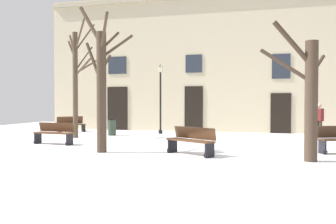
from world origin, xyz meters
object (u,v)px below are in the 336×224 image
tree_right_of_center (101,82)px  litter_bin (112,127)px  tree_left_of_center (309,94)px  person_strolling (319,119)px  bench_near_lamp (54,133)px  streetlamp (160,91)px  bench_far_corner (191,140)px  tree_near_facade (76,78)px  bench_back_to_back_left (71,124)px

tree_right_of_center → litter_bin: tree_right_of_center is taller
tree_left_of_center → person_strolling: bearing=80.0°
litter_bin → bench_near_lamp: bearing=-99.5°
tree_left_of_center → streetlamp: bearing=130.9°
bench_near_lamp → streetlamp: bearing=70.7°
tree_right_of_center → tree_left_of_center: tree_right_of_center is taller
litter_bin → person_strolling: (10.28, 1.70, 0.50)m
bench_far_corner → bench_near_lamp: size_ratio=1.00×
tree_near_facade → bench_far_corner: tree_near_facade is taller
tree_left_of_center → bench_near_lamp: tree_left_of_center is taller
tree_near_facade → tree_right_of_center: tree_near_facade is taller
bench_near_lamp → bench_far_corner: bearing=-7.0°
tree_near_facade → tree_right_of_center: size_ratio=1.09×
litter_bin → tree_left_of_center: bearing=-34.6°
bench_back_to_back_left → person_strolling: person_strolling is taller
tree_right_of_center → person_strolling: 11.20m
litter_bin → bench_far_corner: bearing=-47.1°
litter_bin → person_strolling: person_strolling is taller
bench_far_corner → bench_back_to_back_left: size_ratio=1.15×
tree_left_of_center → bench_far_corner: (-3.59, 0.43, -1.49)m
tree_left_of_center → bench_far_corner: 3.91m
litter_bin → bench_near_lamp: bench_near_lamp is taller
tree_right_of_center → bench_back_to_back_left: 9.16m
tree_right_of_center → bench_back_to_back_left: bearing=126.3°
tree_left_of_center → bench_near_lamp: bearing=168.9°
bench_back_to_back_left → bench_far_corner: bearing=-91.4°
bench_far_corner → bench_near_lamp: 6.19m
bench_near_lamp → bench_back_to_back_left: 6.08m
bench_far_corner → bench_near_lamp: bench_far_corner is taller
tree_right_of_center → bench_back_to_back_left: size_ratio=3.38×
tree_left_of_center → person_strolling: tree_left_of_center is taller
litter_bin → bench_far_corner: 7.80m
streetlamp → bench_far_corner: size_ratio=2.13×
streetlamp → bench_far_corner: (3.15, -7.35, -1.84)m
tree_left_of_center → streetlamp: 10.30m
bench_far_corner → bench_near_lamp: (-6.02, 1.46, -0.01)m
streetlamp → litter_bin: 3.31m
tree_right_of_center → litter_bin: bearing=110.2°
tree_right_of_center → bench_far_corner: tree_right_of_center is taller
tree_left_of_center → litter_bin: bearing=145.4°
tree_near_facade → litter_bin: tree_near_facade is taller
streetlamp → person_strolling: 8.24m
tree_right_of_center → person_strolling: bearing=43.1°
tree_near_facade → bench_near_lamp: tree_near_facade is taller
litter_bin → tree_right_of_center: bearing=-69.8°
tree_near_facade → tree_left_of_center: tree_near_facade is taller
litter_bin → bench_near_lamp: 4.31m
streetlamp → bench_near_lamp: streetlamp is taller
tree_right_of_center → person_strolling: (8.11, 7.58, -1.51)m
streetlamp → bench_far_corner: streetlamp is taller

